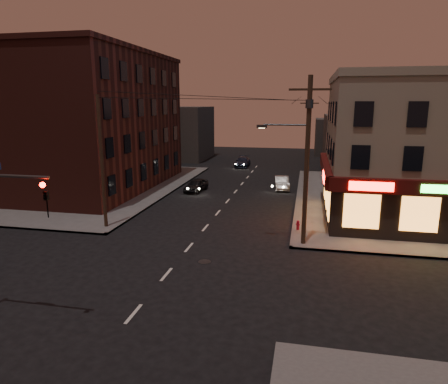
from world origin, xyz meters
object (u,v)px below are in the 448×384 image
(fire_hydrant, at_px, (298,225))
(sedan_mid, at_px, (282,183))
(sedan_far, at_px, (243,162))
(sedan_near, at_px, (196,185))

(fire_hydrant, bearing_deg, sedan_mid, 98.34)
(sedan_far, bearing_deg, fire_hydrant, -74.33)
(sedan_near, xyz_separation_m, fire_hydrant, (10.25, -10.88, -0.12))
(sedan_mid, distance_m, sedan_far, 15.03)
(sedan_far, bearing_deg, sedan_near, -98.01)
(sedan_near, distance_m, fire_hydrant, 14.95)
(sedan_far, height_order, fire_hydrant, sedan_far)
(sedan_far, relative_size, fire_hydrant, 6.76)
(sedan_near, height_order, fire_hydrant, sedan_near)
(sedan_mid, bearing_deg, fire_hydrant, -88.80)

